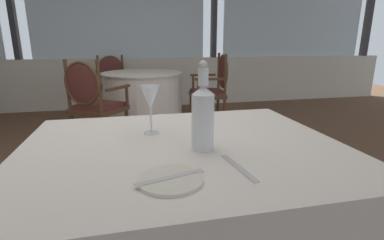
{
  "coord_description": "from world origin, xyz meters",
  "views": [
    {
      "loc": [
        0.06,
        -1.75,
        1.11
      ],
      "look_at": [
        0.3,
        -0.69,
        0.82
      ],
      "focal_mm": 26.79,
      "sensor_mm": 36.0,
      "label": 1
    }
  ],
  "objects": [
    {
      "name": "foreground_table",
      "position": [
        0.26,
        -0.74,
        0.37
      ],
      "size": [
        1.21,
        0.98,
        0.73
      ],
      "color": "white",
      "rests_on": "ground_plane"
    },
    {
      "name": "dinner_fork",
      "position": [
        0.38,
        -0.99,
        0.74
      ],
      "size": [
        0.05,
        0.21,
        0.0
      ],
      "primitive_type": "cube",
      "rotation": [
        0.0,
        0.0,
        1.7
      ],
      "color": "silver",
      "rests_on": "foreground_table"
    },
    {
      "name": "ground_plane",
      "position": [
        0.0,
        0.0,
        0.0
      ],
      "size": [
        13.36,
        13.36,
        0.0
      ],
      "primitive_type": "plane",
      "color": "brown"
    },
    {
      "name": "butter_knife",
      "position": [
        0.16,
        -1.03,
        0.74
      ],
      "size": [
        0.2,
        0.07,
        0.0
      ],
      "primitive_type": "cube",
      "rotation": [
        0.0,
        0.0,
        0.27
      ],
      "color": "silver",
      "rests_on": "foreground_table"
    },
    {
      "name": "dining_chair_0_1",
      "position": [
        -0.31,
        1.3,
        0.55
      ],
      "size": [
        0.66,
        0.64,
        0.95
      ],
      "rotation": [
        0.0,
        0.0,
        7.24
      ],
      "color": "brown",
      "rests_on": "ground_plane"
    },
    {
      "name": "water_bottle",
      "position": [
        0.32,
        -0.8,
        0.86
      ],
      "size": [
        0.08,
        0.08,
        0.32
      ],
      "color": "white",
      "rests_on": "foreground_table"
    },
    {
      "name": "background_table_0",
      "position": [
        0.25,
        2.08,
        0.37
      ],
      "size": [
        1.06,
        1.06,
        0.73
      ],
      "color": "white",
      "rests_on": "ground_plane"
    },
    {
      "name": "side_plate",
      "position": [
        0.16,
        -1.03,
        0.74
      ],
      "size": [
        0.19,
        0.19,
        0.01
      ],
      "primitive_type": "cylinder",
      "color": "silver",
      "rests_on": "foreground_table"
    },
    {
      "name": "window_wall_far",
      "position": [
        -0.0,
        3.4,
        1.15
      ],
      "size": [
        10.27,
        0.14,
        2.88
      ],
      "color": "silver",
      "rests_on": "ground_plane"
    },
    {
      "name": "wine_glass",
      "position": [
        0.15,
        -0.58,
        0.89
      ],
      "size": [
        0.09,
        0.09,
        0.2
      ],
      "color": "white",
      "rests_on": "foreground_table"
    },
    {
      "name": "dining_chair_0_2",
      "position": [
        1.21,
        1.99,
        0.56
      ],
      "size": [
        0.51,
        0.57,
        0.97
      ],
      "rotation": [
        0.0,
        0.0,
        9.33
      ],
      "color": "brown",
      "rests_on": "ground_plane"
    },
    {
      "name": "dining_chair_0_0",
      "position": [
        -0.15,
        2.95,
        0.54
      ],
      "size": [
        0.64,
        0.61,
        0.92
      ],
      "rotation": [
        0.0,
        0.0,
        5.14
      ],
      "color": "brown",
      "rests_on": "ground_plane"
    }
  ]
}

